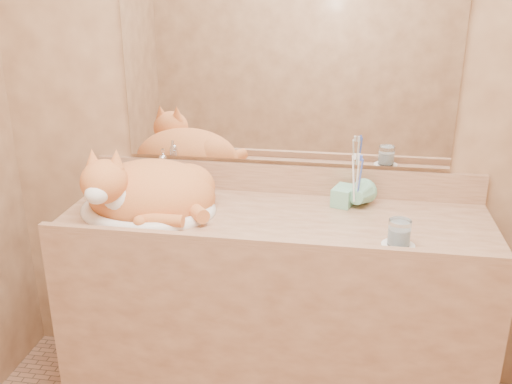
% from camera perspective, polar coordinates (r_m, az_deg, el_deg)
% --- Properties ---
extents(wall_back, '(2.40, 0.02, 2.50)m').
position_cam_1_polar(wall_back, '(2.28, 2.98, 9.53)').
color(wall_back, brown).
rests_on(wall_back, ground).
extents(vanity_counter, '(1.60, 0.55, 0.85)m').
position_cam_1_polar(vanity_counter, '(2.33, 1.80, -12.15)').
color(vanity_counter, brown).
rests_on(vanity_counter, floor).
extents(mirror, '(1.30, 0.02, 0.80)m').
position_cam_1_polar(mirror, '(2.24, 3.01, 12.98)').
color(mirror, white).
rests_on(mirror, wall_back).
extents(sink_basin, '(0.58, 0.52, 0.16)m').
position_cam_1_polar(sink_basin, '(2.20, -10.82, 0.07)').
color(sink_basin, white).
rests_on(sink_basin, vanity_counter).
extents(faucet, '(0.08, 0.13, 0.17)m').
position_cam_1_polar(faucet, '(2.37, -9.24, 1.89)').
color(faucet, silver).
rests_on(faucet, vanity_counter).
extents(cat, '(0.54, 0.46, 0.27)m').
position_cam_1_polar(cat, '(2.19, -10.95, 0.29)').
color(cat, '#C8642E').
rests_on(cat, sink_basin).
extents(soap_dispenser, '(0.09, 0.09, 0.16)m').
position_cam_1_polar(soap_dispenser, '(2.19, 8.36, 0.26)').
color(soap_dispenser, '#79C29E').
rests_on(soap_dispenser, vanity_counter).
extents(toothbrush_cup, '(0.13, 0.13, 0.09)m').
position_cam_1_polar(toothbrush_cup, '(2.21, 9.93, -0.65)').
color(toothbrush_cup, '#79C29E').
rests_on(toothbrush_cup, vanity_counter).
extents(toothbrushes, '(0.04, 0.04, 0.23)m').
position_cam_1_polar(toothbrushes, '(2.18, 10.07, 1.48)').
color(toothbrushes, white).
rests_on(toothbrushes, toothbrush_cup).
extents(saucer, '(0.11, 0.11, 0.01)m').
position_cam_1_polar(saucer, '(1.95, 14.01, -5.25)').
color(saucer, white).
rests_on(saucer, vanity_counter).
extents(water_glass, '(0.07, 0.07, 0.09)m').
position_cam_1_polar(water_glass, '(1.93, 14.14, -3.96)').
color(water_glass, white).
rests_on(water_glass, saucer).
extents(lotion_bottle, '(0.05, 0.05, 0.11)m').
position_cam_1_polar(lotion_bottle, '(2.42, -12.06, 1.31)').
color(lotion_bottle, white).
rests_on(lotion_bottle, vanity_counter).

